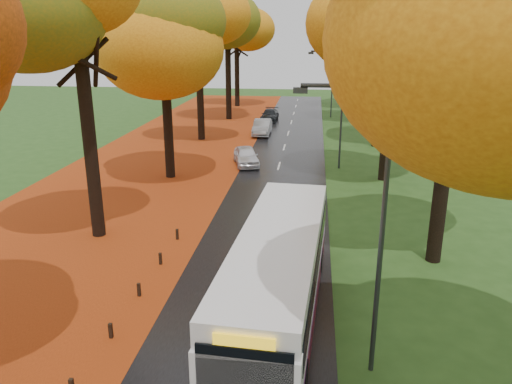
% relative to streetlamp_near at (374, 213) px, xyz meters
% --- Properties ---
extents(road, '(6.50, 90.00, 0.04)m').
position_rel_streetlamp_near_xyz_m(road, '(-3.95, 17.00, -4.69)').
color(road, black).
rests_on(road, ground).
extents(centre_line, '(0.12, 90.00, 0.01)m').
position_rel_streetlamp_near_xyz_m(centre_line, '(-3.95, 17.00, -4.67)').
color(centre_line, silver).
rests_on(centre_line, road).
extents(leaf_verge, '(12.00, 90.00, 0.02)m').
position_rel_streetlamp_near_xyz_m(leaf_verge, '(-12.95, 17.00, -4.70)').
color(leaf_verge, maroon).
rests_on(leaf_verge, ground).
extents(leaf_drift, '(0.90, 90.00, 0.01)m').
position_rel_streetlamp_near_xyz_m(leaf_drift, '(-7.00, 17.00, -4.67)').
color(leaf_drift, '#AF3D12').
rests_on(leaf_drift, road).
extents(trees_left, '(9.20, 74.00, 13.88)m').
position_rel_streetlamp_near_xyz_m(trees_left, '(-11.13, 19.06, 4.82)').
color(trees_left, black).
rests_on(trees_left, ground).
extents(trees_right, '(9.30, 74.20, 13.96)m').
position_rel_streetlamp_near_xyz_m(trees_right, '(3.24, 18.91, 4.98)').
color(trees_right, black).
rests_on(trees_right, ground).
extents(streetlamp_near, '(2.45, 0.18, 8.00)m').
position_rel_streetlamp_near_xyz_m(streetlamp_near, '(0.00, 0.00, 0.00)').
color(streetlamp_near, '#333538').
rests_on(streetlamp_near, ground).
extents(streetlamp_mid, '(2.45, 0.18, 8.00)m').
position_rel_streetlamp_near_xyz_m(streetlamp_mid, '(0.00, 22.00, 0.00)').
color(streetlamp_mid, '#333538').
rests_on(streetlamp_mid, ground).
extents(streetlamp_far, '(2.45, 0.18, 8.00)m').
position_rel_streetlamp_near_xyz_m(streetlamp_far, '(0.00, 44.00, 0.00)').
color(streetlamp_far, '#333538').
rests_on(streetlamp_far, ground).
extents(bus, '(3.28, 11.33, 2.94)m').
position_rel_streetlamp_near_xyz_m(bus, '(-2.59, 2.54, -3.13)').
color(bus, '#4D0C1B').
rests_on(bus, road).
extents(car_white, '(2.51, 4.12, 1.31)m').
position_rel_streetlamp_near_xyz_m(car_white, '(-6.30, 22.03, -4.02)').
color(car_white, silver).
rests_on(car_white, road).
extents(car_silver, '(1.51, 4.26, 1.40)m').
position_rel_streetlamp_near_xyz_m(car_silver, '(-6.30, 33.01, -3.97)').
color(car_silver, gray).
rests_on(car_silver, road).
extents(car_dark, '(1.81, 4.18, 1.20)m').
position_rel_streetlamp_near_xyz_m(car_dark, '(-6.30, 40.78, -4.08)').
color(car_dark, black).
rests_on(car_dark, road).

